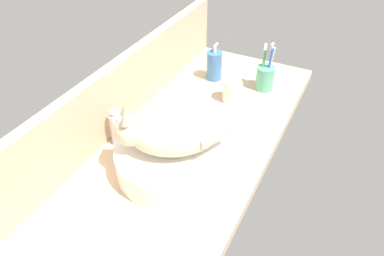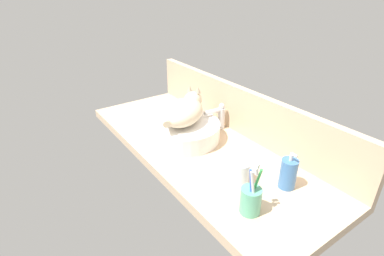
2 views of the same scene
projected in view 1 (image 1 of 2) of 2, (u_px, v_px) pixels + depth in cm
name	position (u px, v px, depth cm)	size (l,w,h in cm)	color
ground_plane	(183.00, 151.00, 120.26)	(133.98, 52.63, 4.00)	#D1B28E
backsplash_panel	(115.00, 97.00, 120.65)	(133.98, 3.60, 22.66)	#CCAD8C
sink_basin	(175.00, 158.00, 108.75)	(34.84, 34.84, 8.22)	white
cat	(170.00, 132.00, 102.48)	(27.76, 30.22, 14.00)	beige
faucet	(119.00, 126.00, 115.22)	(3.67, 11.86, 13.60)	silver
soap_dispenser	(214.00, 65.00, 148.40)	(6.17, 6.17, 14.87)	#3F72B2
toothbrush_cup	(265.00, 77.00, 142.87)	(6.96, 6.96, 18.71)	#5BB28E
water_glass	(232.00, 92.00, 137.19)	(6.57, 6.57, 8.60)	white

